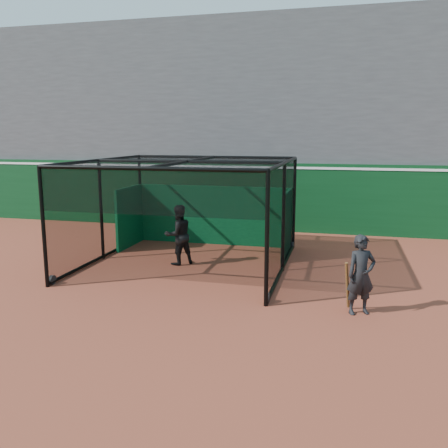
# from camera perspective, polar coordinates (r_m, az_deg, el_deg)

# --- Properties ---
(ground) EXTENTS (120.00, 120.00, 0.00)m
(ground) POSITION_cam_1_polar(r_m,az_deg,el_deg) (10.02, -5.21, -9.86)
(ground) COLOR brown
(ground) RESTS_ON ground
(outfield_wall) EXTENTS (50.00, 0.50, 2.50)m
(outfield_wall) POSITION_cam_1_polar(r_m,az_deg,el_deg) (17.76, 3.81, 3.47)
(outfield_wall) COLOR #0A3817
(outfield_wall) RESTS_ON ground
(grandstand) EXTENTS (50.00, 7.85, 8.95)m
(grandstand) POSITION_cam_1_polar(r_m,az_deg,el_deg) (21.37, 5.79, 13.21)
(grandstand) COLOR #4C4C4F
(grandstand) RESTS_ON ground
(batting_cage) EXTENTS (5.26, 5.48, 2.81)m
(batting_cage) POSITION_cam_1_polar(r_m,az_deg,el_deg) (12.85, -4.35, 1.22)
(batting_cage) COLOR black
(batting_cage) RESTS_ON ground
(batter) EXTENTS (1.01, 1.00, 1.65)m
(batter) POSITION_cam_1_polar(r_m,az_deg,el_deg) (12.99, -5.51, -1.30)
(batter) COLOR black
(batter) RESTS_ON ground
(on_deck_player) EXTENTS (0.69, 0.60, 1.60)m
(on_deck_player) POSITION_cam_1_polar(r_m,az_deg,el_deg) (9.74, 16.15, -5.91)
(on_deck_player) COLOR black
(on_deck_player) RESTS_ON ground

